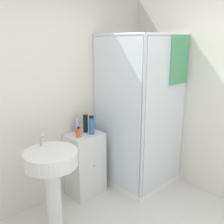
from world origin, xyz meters
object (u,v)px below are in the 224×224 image
at_px(soap_dispenser, 78,133).
at_px(lotion_bottle_white, 77,127).
at_px(shampoo_bottle_blue, 91,125).
at_px(sink, 52,170).
at_px(shampoo_bottle_tall_black, 86,123).

relative_size(soap_dispenser, lotion_bottle_white, 0.68).
distance_m(shampoo_bottle_blue, lotion_bottle_white, 0.19).
bearing_deg(sink, shampoo_bottle_blue, 18.43).
height_order(soap_dispenser, lotion_bottle_white, lotion_bottle_white).
xyz_separation_m(sink, shampoo_bottle_blue, (0.72, 0.24, 0.26)).
distance_m(sink, shampoo_bottle_blue, 0.80).
bearing_deg(soap_dispenser, shampoo_bottle_tall_black, 24.43).
relative_size(sink, lotion_bottle_white, 5.27).
distance_m(sink, lotion_bottle_white, 0.77).
bearing_deg(lotion_bottle_white, soap_dispenser, -122.21).
xyz_separation_m(sink, soap_dispenser, (0.54, 0.27, 0.19)).
height_order(shampoo_bottle_tall_black, lotion_bottle_white, shampoo_bottle_tall_black).
bearing_deg(shampoo_bottle_tall_black, shampoo_bottle_blue, -87.23).
relative_size(shampoo_bottle_tall_black, shampoo_bottle_blue, 1.09).
xyz_separation_m(soap_dispenser, lotion_bottle_white, (0.08, 0.13, 0.03)).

